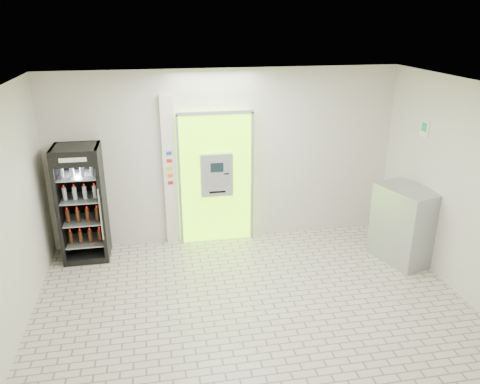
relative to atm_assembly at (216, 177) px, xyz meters
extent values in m
plane|color=#BCB09C|center=(0.20, -2.41, -1.17)|extent=(6.00, 6.00, 0.00)
plane|color=beige|center=(0.20, 0.09, 0.33)|extent=(6.00, 0.00, 6.00)
plane|color=beige|center=(0.20, -4.91, 0.33)|extent=(6.00, 0.00, 6.00)
plane|color=beige|center=(3.20, -2.41, 0.33)|extent=(0.00, 5.00, 5.00)
plane|color=white|center=(0.20, -2.41, 1.83)|extent=(6.00, 6.00, 0.00)
cube|color=#94FF0D|center=(0.00, 0.02, -0.02)|extent=(1.20, 0.12, 2.30)
cube|color=gray|center=(0.00, -0.05, 1.13)|extent=(1.28, 0.04, 0.06)
cube|color=gray|center=(-0.63, -0.05, -0.02)|extent=(0.04, 0.04, 2.30)
cube|color=gray|center=(0.63, -0.05, -0.02)|extent=(0.04, 0.04, 2.30)
cube|color=black|center=(0.10, -0.04, -0.67)|extent=(0.62, 0.01, 0.67)
cube|color=black|center=(-0.34, -0.04, 0.81)|extent=(0.22, 0.01, 0.18)
cube|color=#9A9CA1|center=(0.00, -0.09, 0.08)|extent=(0.55, 0.12, 0.75)
cube|color=black|center=(0.00, -0.16, 0.23)|extent=(0.22, 0.01, 0.16)
cube|color=gray|center=(0.00, -0.16, -0.05)|extent=(0.16, 0.01, 0.12)
cube|color=black|center=(0.16, -0.16, 0.11)|extent=(0.09, 0.01, 0.02)
cube|color=black|center=(0.00, -0.16, -0.21)|extent=(0.28, 0.01, 0.03)
cube|color=silver|center=(-0.78, 0.04, 0.13)|extent=(0.22, 0.10, 2.60)
cube|color=#193FB2|center=(-0.78, -0.02, 0.48)|extent=(0.09, 0.01, 0.06)
cube|color=red|center=(-0.78, -0.02, 0.35)|extent=(0.09, 0.01, 0.06)
cube|color=yellow|center=(-0.78, -0.02, 0.22)|extent=(0.09, 0.01, 0.06)
cube|color=orange|center=(-0.78, -0.02, 0.09)|extent=(0.09, 0.01, 0.06)
cube|color=red|center=(-0.78, -0.02, -0.04)|extent=(0.09, 0.01, 0.06)
cube|color=black|center=(-2.22, -0.25, -0.22)|extent=(0.72, 0.65, 1.90)
cube|color=black|center=(-2.22, 0.05, -0.22)|extent=(0.71, 0.05, 1.90)
cube|color=#B61209|center=(-2.22, -0.57, 0.61)|extent=(0.70, 0.01, 0.23)
cube|color=white|center=(-2.22, -0.57, 0.61)|extent=(0.40, 0.01, 0.07)
cube|color=black|center=(-2.22, -0.25, -1.12)|extent=(0.72, 0.65, 0.10)
cylinder|color=gray|center=(-1.91, -0.59, -0.30)|extent=(0.02, 0.02, 0.86)
cube|color=gray|center=(-2.22, -0.25, -0.89)|extent=(0.60, 0.55, 0.02)
cube|color=gray|center=(-2.22, -0.25, -0.50)|extent=(0.60, 0.55, 0.02)
cube|color=gray|center=(-2.22, -0.25, -0.12)|extent=(0.60, 0.55, 0.02)
cube|color=gray|center=(-2.22, -0.25, 0.26)|extent=(0.60, 0.55, 0.02)
cube|color=#9A9CA1|center=(2.88, -1.31, -0.55)|extent=(0.87, 1.07, 1.25)
cube|color=gray|center=(2.56, -1.31, -0.49)|extent=(0.27, 0.88, 0.01)
cube|color=white|center=(3.19, -1.01, 0.95)|extent=(0.02, 0.22, 0.26)
cube|color=#0C8638|center=(3.18, -1.01, 0.98)|extent=(0.00, 0.14, 0.14)
camera|label=1|loc=(-1.00, -7.57, 2.63)|focal=35.00mm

